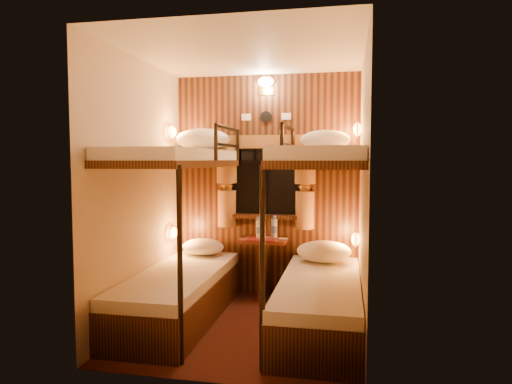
% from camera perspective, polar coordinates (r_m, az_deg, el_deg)
% --- Properties ---
extents(floor, '(2.10, 2.10, 0.00)m').
position_cam_1_polar(floor, '(4.24, -1.25, -16.45)').
color(floor, '#36170E').
rests_on(floor, ground).
extents(ceiling, '(2.10, 2.10, 0.00)m').
position_cam_1_polar(ceiling, '(4.08, -1.31, 17.02)').
color(ceiling, silver).
rests_on(ceiling, wall_back).
extents(wall_back, '(2.40, 0.00, 2.40)m').
position_cam_1_polar(wall_back, '(5.01, 1.32, 0.79)').
color(wall_back, '#C6B293').
rests_on(wall_back, floor).
extents(wall_front, '(2.40, 0.00, 2.40)m').
position_cam_1_polar(wall_front, '(2.97, -5.67, -1.48)').
color(wall_front, '#C6B293').
rests_on(wall_front, floor).
extents(wall_left, '(0.00, 2.40, 2.40)m').
position_cam_1_polar(wall_left, '(4.31, -14.37, 0.13)').
color(wall_left, '#C6B293').
rests_on(wall_left, floor).
extents(wall_right, '(0.00, 2.40, 2.40)m').
position_cam_1_polar(wall_right, '(3.89, 13.25, -0.26)').
color(wall_right, '#C6B293').
rests_on(wall_right, floor).
extents(back_panel, '(2.00, 0.03, 2.40)m').
position_cam_1_polar(back_panel, '(5.00, 1.29, 0.78)').
color(back_panel, black).
rests_on(back_panel, floor).
extents(bunk_left, '(0.72, 1.90, 1.82)m').
position_cam_1_polar(bunk_left, '(4.33, -9.56, -8.38)').
color(bunk_left, black).
rests_on(bunk_left, floor).
extents(bunk_right, '(0.72, 1.90, 1.82)m').
position_cam_1_polar(bunk_right, '(4.06, 8.03, -9.18)').
color(bunk_right, black).
rests_on(bunk_right, floor).
extents(window, '(1.00, 0.12, 0.79)m').
position_cam_1_polar(window, '(4.97, 1.23, 0.54)').
color(window, black).
rests_on(window, back_panel).
extents(curtains, '(1.10, 0.22, 1.00)m').
position_cam_1_polar(curtains, '(4.93, 1.16, 1.47)').
color(curtains, olive).
rests_on(curtains, back_panel).
extents(back_fixtures, '(0.54, 0.09, 0.48)m').
position_cam_1_polar(back_fixtures, '(5.01, 1.24, 12.78)').
color(back_fixtures, black).
rests_on(back_fixtures, back_panel).
extents(reading_lamps, '(2.00, 0.20, 1.25)m').
position_cam_1_polar(reading_lamps, '(4.67, 0.58, 1.04)').
color(reading_lamps, orange).
rests_on(reading_lamps, wall_left).
extents(table, '(0.50, 0.34, 0.66)m').
position_cam_1_polar(table, '(4.92, 0.90, -8.51)').
color(table, '#571D14').
rests_on(table, floor).
extents(bottle_left, '(0.07, 0.07, 0.23)m').
position_cam_1_polar(bottle_left, '(4.88, 0.36, -4.63)').
color(bottle_left, '#99BFE5').
rests_on(bottle_left, table).
extents(bottle_right, '(0.07, 0.07, 0.24)m').
position_cam_1_polar(bottle_right, '(4.89, 2.28, -4.54)').
color(bottle_right, '#99BFE5').
rests_on(bottle_right, table).
extents(sachet_a, '(0.10, 0.09, 0.01)m').
position_cam_1_polar(sachet_a, '(4.85, 3.37, -5.83)').
color(sachet_a, silver).
rests_on(sachet_a, table).
extents(sachet_b, '(0.09, 0.07, 0.01)m').
position_cam_1_polar(sachet_b, '(4.94, 1.64, -5.66)').
color(sachet_b, silver).
rests_on(sachet_b, table).
extents(pillow_lower_left, '(0.46, 0.33, 0.18)m').
position_cam_1_polar(pillow_lower_left, '(5.00, -6.63, -6.81)').
color(pillow_lower_left, silver).
rests_on(pillow_lower_left, bunk_left).
extents(pillow_lower_right, '(0.55, 0.39, 0.22)m').
position_cam_1_polar(pillow_lower_right, '(4.67, 8.49, -7.36)').
color(pillow_lower_right, silver).
rests_on(pillow_lower_right, bunk_right).
extents(pillow_upper_left, '(0.58, 0.42, 0.23)m').
position_cam_1_polar(pillow_upper_left, '(4.92, -6.70, 6.55)').
color(pillow_upper_left, silver).
rests_on(pillow_upper_left, bunk_left).
extents(pillow_upper_right, '(0.49, 0.35, 0.19)m').
position_cam_1_polar(pillow_upper_right, '(4.56, 8.63, 6.48)').
color(pillow_upper_right, silver).
rests_on(pillow_upper_right, bunk_right).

